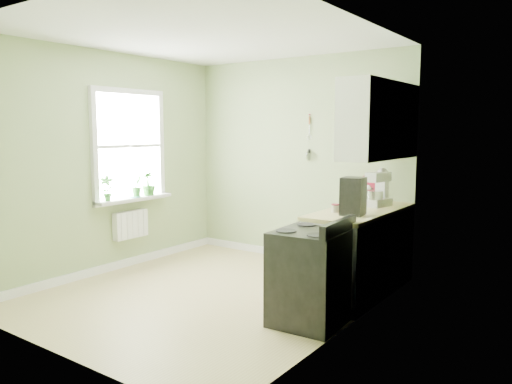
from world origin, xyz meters
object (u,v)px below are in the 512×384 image
Objects in this scene: stove at (311,276)px; stand_mixer at (378,190)px; kettle at (368,192)px; coffee_maker at (353,197)px.

stove is 1.54m from stand_mixer.
kettle is at bearing 96.98° from stove.
coffee_maker is at bearing -74.81° from kettle.
stove is at bearing -96.63° from coffee_maker.
stove is 0.95m from coffee_maker.
coffee_maker is at bearing -87.91° from stand_mixer.
coffee_maker reaches higher than stove.
stand_mixer is at bearing 87.82° from stove.
stand_mixer is 1.12× the size of coffee_maker.
stove is at bearing -92.18° from stand_mixer.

